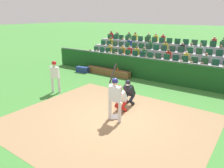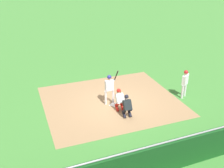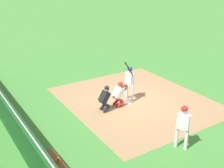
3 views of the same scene
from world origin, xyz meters
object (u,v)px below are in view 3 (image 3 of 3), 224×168
Objects in this scene: water_bottle_on_bench at (58,160)px; on_deck_batter at (183,123)px; home_plate_umpire at (105,97)px; home_plate_marker at (127,102)px; batter_at_plate at (130,80)px; catcher_crouching at (119,93)px.

on_deck_batter reaches higher than water_bottle_on_bench.
on_deck_batter is (4.10, 0.76, 0.37)m from home_plate_umpire.
home_plate_marker is 1.13m from batter_at_plate.
home_plate_umpire is at bearing -169.56° from on_deck_batter.
catcher_crouching is 0.84m from home_plate_umpire.
home_plate_umpire is (0.07, -0.84, -0.01)m from catcher_crouching.
home_plate_umpire is at bearing -78.90° from batter_at_plate.
batter_at_plate is 10.42× the size of water_bottle_on_bench.
batter_at_plate is 4.51m from on_deck_batter.
home_plate_umpire is 5.95× the size of water_bottle_on_bench.
batter_at_plate is at bearing 107.57° from catcher_crouching.
batter_at_plate is 1.76× the size of catcher_crouching.
water_bottle_on_bench is (3.13, -5.03, 0.53)m from home_plate_marker.
batter_at_plate is 6.25m from water_bottle_on_bench.
home_plate_marker is at bearing 96.02° from home_plate_umpire.
water_bottle_on_bench reaches higher than home_plate_marker.
on_deck_batter is at bearing 75.68° from water_bottle_on_bench.
home_plate_umpire is at bearing -83.98° from home_plate_marker.
water_bottle_on_bench is (2.98, -3.62, -0.14)m from home_plate_umpire.
home_plate_marker is at bearing 171.30° from on_deck_batter.
water_bottle_on_bench is at bearing -57.93° from batter_at_plate.
batter_at_plate reaches higher than on_deck_batter.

